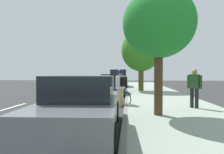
# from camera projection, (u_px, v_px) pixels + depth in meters

# --- Properties ---
(ground) EXTENTS (60.26, 60.26, 0.00)m
(ground) POSITION_uv_depth(u_px,v_px,m) (95.00, 95.00, 14.11)
(ground) COLOR #313131
(sidewalk) EXTENTS (4.02, 37.66, 0.13)m
(sidewalk) POSITION_uv_depth(u_px,v_px,m) (157.00, 95.00, 13.75)
(sidewalk) COLOR #98A394
(sidewalk) RESTS_ON ground
(curb_edge) EXTENTS (0.16, 37.66, 0.13)m
(curb_edge) POSITION_uv_depth(u_px,v_px,m) (127.00, 95.00, 13.92)
(curb_edge) COLOR gray
(curb_edge) RESTS_ON ground
(lane_stripe_centre) EXTENTS (0.14, 35.80, 0.01)m
(lane_stripe_centre) POSITION_uv_depth(u_px,v_px,m) (49.00, 96.00, 13.44)
(lane_stripe_centre) COLOR white
(lane_stripe_centre) RESTS_ON ground
(lane_stripe_bike_edge) EXTENTS (0.12, 37.66, 0.01)m
(lane_stripe_bike_edge) POSITION_uv_depth(u_px,v_px,m) (106.00, 95.00, 14.05)
(lane_stripe_bike_edge) COLOR white
(lane_stripe_bike_edge) RESTS_ON ground
(parked_sedan_grey_nearest) EXTENTS (1.97, 4.46, 1.52)m
(parked_sedan_grey_nearest) POSITION_uv_depth(u_px,v_px,m) (83.00, 105.00, 5.14)
(parked_sedan_grey_nearest) COLOR slate
(parked_sedan_grey_nearest) RESTS_ON ground
(parked_sedan_dark_blue_second) EXTENTS (2.05, 4.50, 1.52)m
(parked_sedan_dark_blue_second) POSITION_uv_depth(u_px,v_px,m) (112.00, 84.00, 15.00)
(parked_sedan_dark_blue_second) COLOR navy
(parked_sedan_dark_blue_second) RESTS_ON ground
(parked_suv_silver_mid) EXTENTS (2.16, 4.79, 1.99)m
(parked_suv_silver_mid) POSITION_uv_depth(u_px,v_px,m) (118.00, 78.00, 22.17)
(parked_suv_silver_mid) COLOR #B7BABF
(parked_suv_silver_mid) RESTS_ON ground
(bicycle_at_curb) EXTENTS (1.45, 1.05, 0.76)m
(bicycle_at_curb) POSITION_uv_depth(u_px,v_px,m) (117.00, 97.00, 9.83)
(bicycle_at_curb) COLOR black
(bicycle_at_curb) RESTS_ON ground
(cyclist_with_backpack) EXTENTS (0.53, 0.55, 1.78)m
(cyclist_with_backpack) POSITION_uv_depth(u_px,v_px,m) (121.00, 84.00, 9.33)
(cyclist_with_backpack) COLOR #C6B284
(cyclist_with_backpack) RESTS_ON ground
(street_tree_mid_block) EXTENTS (2.50, 2.50, 4.38)m
(street_tree_mid_block) POSITION_uv_depth(u_px,v_px,m) (159.00, 24.00, 6.82)
(street_tree_mid_block) COLOR #4B3420
(street_tree_mid_block) RESTS_ON sidewalk
(street_tree_far_end) EXTENTS (3.24, 3.24, 5.14)m
(street_tree_far_end) POSITION_uv_depth(u_px,v_px,m) (141.00, 50.00, 16.32)
(street_tree_far_end) COLOR #50491E
(street_tree_far_end) RESTS_ON sidewalk
(pedestrian_on_phone) EXTENTS (0.51, 0.42, 1.65)m
(pedestrian_on_phone) POSITION_uv_depth(u_px,v_px,m) (194.00, 86.00, 8.26)
(pedestrian_on_phone) COLOR black
(pedestrian_on_phone) RESTS_ON sidewalk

